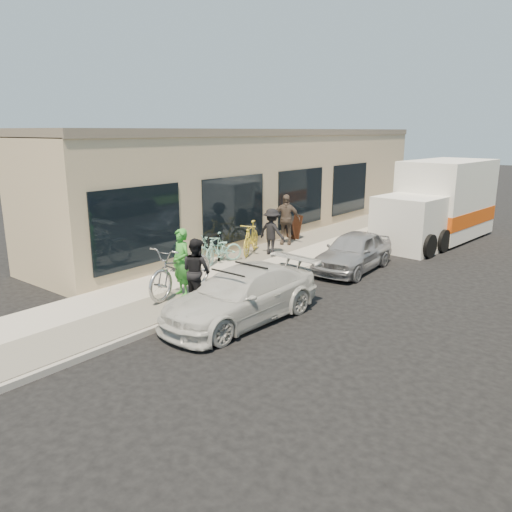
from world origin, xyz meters
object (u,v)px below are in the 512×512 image
Objects in this scene: man_standing at (196,271)px; bike_rack at (214,246)px; cruiser_bike_c at (251,238)px; bystander_b at (286,219)px; woman_rider at (181,263)px; cruiser_bike_b at (217,249)px; tandem_bike at (182,269)px; bystander_a at (272,232)px; sedan_silver at (353,251)px; sedan_white at (241,295)px; sandwich_board at (293,227)px; cruiser_bike_a at (216,248)px; moving_truck at (439,206)px.

bike_rack is at bearing -48.88° from man_standing.
cruiser_bike_c is 1.00× the size of bystander_b.
bike_rack is at bearing 132.55° from woman_rider.
bike_rack is 0.57× the size of cruiser_bike_b.
tandem_bike reaches higher than bike_rack.
man_standing reaches higher than tandem_bike.
bystander_a is at bearing 70.99° from bike_rack.
sedan_silver is 5.61m from woman_rider.
bystander_b is at bearing 121.96° from sedan_white.
sandwich_board is at bearing 79.54° from bystander_b.
cruiser_bike_c is 1.97m from bystander_b.
cruiser_bike_b is at bearing -50.28° from man_standing.
sedan_white reaches higher than sedan_silver.
cruiser_bike_a reaches higher than sandwich_board.
tandem_bike is at bearing 100.16° from bystander_a.
sedan_white is 7.31m from bystander_b.
sandwich_board is at bearing 120.97° from sedan_white.
cruiser_bike_b is 1.06× the size of bystander_a.
cruiser_bike_a is (-3.48, -2.40, 0.03)m from sedan_silver.
sandwich_board is 0.49× the size of cruiser_bike_c.
sandwich_board is at bearing 71.06° from cruiser_bike_c.
sandwich_board is 0.49× the size of bystander_b.
bike_rack is at bearing -122.05° from bystander_b.
woman_rider reaches higher than bike_rack.
tandem_bike reaches higher than cruiser_bike_a.
moving_truck reaches higher than cruiser_bike_b.
woman_rider reaches higher than sandwich_board.
cruiser_bike_c is (-3.43, 4.53, 0.10)m from sedan_white.
cruiser_bike_b is 0.90× the size of cruiser_bike_c.
bike_rack reaches higher than cruiser_bike_b.
sedan_silver is 2.26× the size of bystander_a.
moving_truck is (0.47, 5.99, 0.76)m from sedan_silver.
bystander_a is at bearing -48.19° from sandwich_board.
cruiser_bike_b is (-3.98, -8.29, -0.78)m from moving_truck.
man_standing is (-1.30, -5.39, 0.35)m from sedan_silver.
tandem_bike is (1.59, -7.20, 0.18)m from sandwich_board.
sandwich_board is 4.23m from sedan_silver.
sedan_white reaches higher than cruiser_bike_a.
sedan_silver is at bearing -11.66° from cruiser_bike_c.
man_standing is 0.97× the size of cruiser_bike_b.
cruiser_bike_a is 0.86× the size of bystander_b.
woman_rider is at bearing -97.59° from moving_truck.
bike_rack is at bearing -118.18° from cruiser_bike_c.
bystander_b is (-3.36, 1.15, 0.46)m from sedan_silver.
cruiser_bike_b is (-3.51, -2.30, -0.01)m from sedan_silver.
bike_rack is 9.37m from moving_truck.
cruiser_bike_c is (0.09, 1.61, 0.08)m from cruiser_bike_a.
tandem_bike is 6.40m from bystander_b.
sedan_white is 4.57m from cruiser_bike_a.
man_standing is at bearing -73.79° from cruiser_bike_a.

